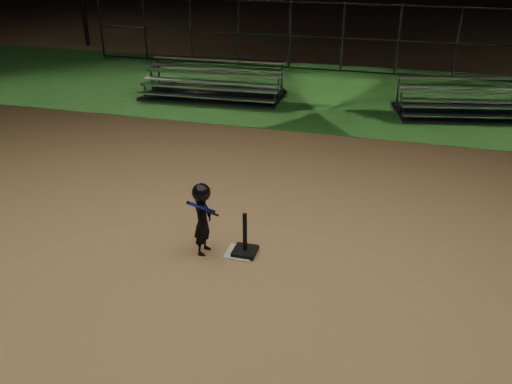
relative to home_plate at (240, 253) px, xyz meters
The scene contains 8 objects.
ground 0.01m from the home_plate, ahead, with size 80.00×80.00×0.00m, color #AC824E.
grass_strip 10.00m from the home_plate, 90.00° to the left, with size 60.00×8.00×0.01m, color #24601F.
home_plate is the anchor object (origin of this frame).
batting_tee 0.17m from the home_plate, ahead, with size 0.38×0.38×0.73m.
child_batter 0.88m from the home_plate, 168.88° to the right, with size 0.42×0.61×1.25m.
bleacher_left 9.24m from the home_plate, 112.30° to the left, with size 4.47×2.32×1.08m.
bleacher_right 9.67m from the home_plate, 64.48° to the left, with size 4.24×2.68×0.96m.
backstop_fence 13.06m from the home_plate, 90.00° to the left, with size 20.08×0.08×2.50m.
Camera 1 is at (2.20, -6.96, 4.75)m, focal length 36.79 mm.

